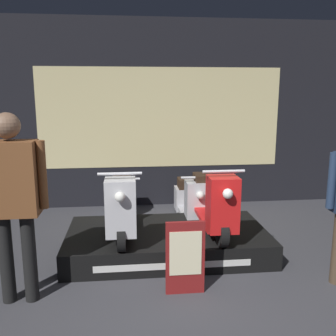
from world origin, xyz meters
TOP-DOWN VIEW (x-y plane):
  - ground_plane at (0.00, 0.00)m, footprint 30.00×30.00m
  - shop_wall_back at (0.00, 3.65)m, footprint 7.57×0.09m
  - display_platform at (-0.11, 1.55)m, footprint 2.47×1.31m
  - scooter_display_left at (-0.66, 1.53)m, footprint 0.46×1.52m
  - scooter_display_right at (0.45, 1.53)m, footprint 0.46×1.52m
  - scooter_backrow_0 at (-0.66, 2.55)m, footprint 0.46×1.52m
  - scooter_backrow_1 at (0.36, 2.55)m, footprint 0.46×1.52m
  - person_left_browsing at (-1.64, 0.60)m, footprint 0.63×0.26m
  - price_sign_board at (-0.03, 0.57)m, footprint 0.39×0.04m

SIDE VIEW (x-z plane):
  - ground_plane at x=0.00m, z-range 0.00..0.00m
  - display_platform at x=-0.11m, z-range 0.00..0.30m
  - scooter_backrow_0 at x=-0.66m, z-range -0.09..0.78m
  - scooter_backrow_1 at x=0.36m, z-range -0.09..0.78m
  - price_sign_board at x=-0.03m, z-range 0.00..0.76m
  - scooter_display_left at x=-0.66m, z-range 0.21..1.08m
  - scooter_display_right at x=0.45m, z-range 0.21..1.08m
  - person_left_browsing at x=-1.64m, z-range 0.19..2.00m
  - shop_wall_back at x=0.00m, z-range 0.00..3.20m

